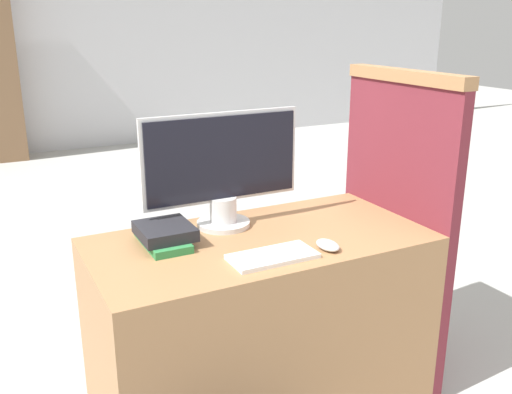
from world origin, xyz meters
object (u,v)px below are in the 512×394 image
(monitor, at_px, (222,169))
(keyboard, at_px, (273,256))
(book_stack, at_px, (164,235))
(mouse, at_px, (328,245))

(monitor, distance_m, keyboard, 0.43)
(book_stack, bearing_deg, monitor, 16.00)
(monitor, xyz_separation_m, keyboard, (0.02, -0.37, -0.22))
(book_stack, bearing_deg, mouse, -31.75)
(mouse, height_order, book_stack, book_stack)
(monitor, height_order, keyboard, monitor)
(monitor, height_order, book_stack, monitor)
(keyboard, height_order, mouse, mouse)
(monitor, relative_size, mouse, 5.87)
(mouse, relative_size, book_stack, 0.40)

